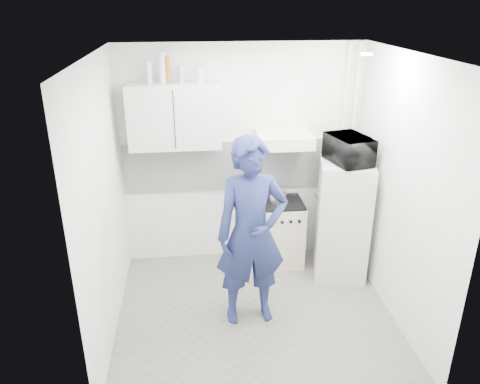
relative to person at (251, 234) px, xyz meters
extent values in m
plane|color=slate|center=(0.05, 0.03, -0.95)|extent=(2.80, 2.80, 0.00)
plane|color=white|center=(0.05, 0.03, 1.65)|extent=(2.80, 2.80, 0.00)
plane|color=white|center=(0.05, 1.28, 0.35)|extent=(2.80, 0.00, 2.80)
plane|color=white|center=(-1.35, 0.03, 0.35)|extent=(0.00, 2.60, 2.60)
plane|color=white|center=(1.45, 0.03, 0.35)|extent=(0.00, 2.60, 2.60)
imported|color=navy|center=(0.00, 0.00, 0.00)|extent=(0.73, 0.51, 1.90)
cube|color=beige|center=(0.51, 1.03, -0.56)|extent=(0.49, 0.49, 0.78)
cube|color=silver|center=(1.15, 0.72, -0.26)|extent=(0.69, 0.69, 1.38)
cube|color=black|center=(0.51, 1.03, -0.16)|extent=(0.47, 0.47, 0.03)
cylinder|color=silver|center=(0.45, 1.01, -0.09)|extent=(0.20, 0.20, 0.11)
imported|color=black|center=(1.15, 0.72, 0.57)|extent=(0.61, 0.48, 0.30)
cylinder|color=#B2B7BC|center=(-0.94, 1.10, 1.36)|extent=(0.06, 0.06, 0.23)
cylinder|color=#B2B7BC|center=(-0.80, 1.10, 1.41)|extent=(0.08, 0.08, 0.32)
cylinder|color=brown|center=(-0.75, 1.10, 1.38)|extent=(0.06, 0.06, 0.27)
cylinder|color=silver|center=(-0.61, 1.10, 1.34)|extent=(0.07, 0.07, 0.18)
cylinder|color=#B2B7BC|center=(-0.41, 1.10, 1.34)|extent=(0.09, 0.09, 0.18)
cube|color=silver|center=(-0.70, 1.10, 0.90)|extent=(1.00, 0.35, 0.70)
cube|color=beige|center=(0.50, 1.03, 0.62)|extent=(0.60, 0.50, 0.14)
cube|color=white|center=(0.05, 1.26, 0.25)|extent=(2.74, 0.03, 0.60)
cylinder|color=beige|center=(1.35, 1.20, 0.35)|extent=(0.05, 0.05, 2.60)
cylinder|color=beige|center=(1.23, 1.20, 0.35)|extent=(0.04, 0.04, 2.60)
cylinder|color=white|center=(1.05, 0.23, 1.62)|extent=(0.10, 0.10, 0.02)
camera|label=1|loc=(-0.55, -3.92, 2.09)|focal=35.00mm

